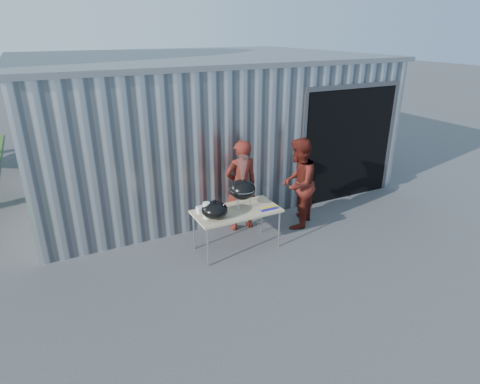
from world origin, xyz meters
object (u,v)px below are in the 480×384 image
kettle_grill (242,186)px  person_cook (241,186)px  person_bystander (298,184)px  folding_table (237,212)px

kettle_grill → person_cook: (0.29, 0.61, -0.27)m
kettle_grill → person_cook: bearing=64.4°
person_cook → person_bystander: 1.11m
kettle_grill → person_bystander: 1.37m
kettle_grill → person_cook: size_ratio=0.53×
folding_table → person_bystander: 1.50m
folding_table → person_cook: person_cook is taller
kettle_grill → person_bystander: bearing=9.2°
folding_table → kettle_grill: bearing=20.2°
person_bystander → kettle_grill: bearing=-31.0°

